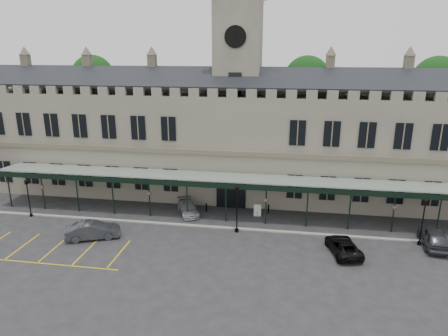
# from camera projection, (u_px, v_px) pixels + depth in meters

# --- Properties ---
(ground) EXTENTS (140.00, 140.00, 0.00)m
(ground) POSITION_uv_depth(u_px,v_px,m) (213.00, 256.00, 33.74)
(ground) COLOR #252628
(station_building) EXTENTS (60.00, 10.36, 17.30)m
(station_building) POSITION_uv_depth(u_px,v_px,m) (237.00, 140.00, 46.92)
(station_building) COLOR slate
(station_building) RESTS_ON ground
(clock_tower) EXTENTS (5.60, 5.60, 24.80)m
(clock_tower) POSITION_uv_depth(u_px,v_px,m) (238.00, 83.00, 45.09)
(clock_tower) COLOR slate
(clock_tower) RESTS_ON ground
(canopy) EXTENTS (50.00, 4.10, 4.30)m
(canopy) POSITION_uv_depth(u_px,v_px,m) (226.00, 198.00, 40.11)
(canopy) COLOR #8C9E93
(canopy) RESTS_ON ground
(kerb) EXTENTS (60.00, 0.40, 0.12)m
(kerb) POSITION_uv_depth(u_px,v_px,m) (223.00, 228.00, 38.93)
(kerb) COLOR gray
(kerb) RESTS_ON ground
(parking_markings) EXTENTS (16.00, 6.00, 0.01)m
(parking_markings) POSITION_uv_depth(u_px,v_px,m) (50.00, 252.00, 34.44)
(parking_markings) COLOR gold
(parking_markings) RESTS_ON ground
(tree_behind_left) EXTENTS (6.00, 6.00, 16.00)m
(tree_behind_left) POSITION_uv_depth(u_px,v_px,m) (93.00, 78.00, 57.01)
(tree_behind_left) COLOR #332314
(tree_behind_left) RESTS_ON ground
(tree_behind_mid) EXTENTS (6.00, 6.00, 16.00)m
(tree_behind_mid) POSITION_uv_depth(u_px,v_px,m) (307.00, 80.00, 52.48)
(tree_behind_mid) COLOR #332314
(tree_behind_mid) RESTS_ON ground
(tree_behind_right) EXTENTS (6.00, 6.00, 16.00)m
(tree_behind_right) POSITION_uv_depth(u_px,v_px,m) (436.00, 82.00, 50.06)
(tree_behind_right) COLOR #332314
(tree_behind_right) RESTS_ON ground
(lamp_post_left) EXTENTS (0.39, 0.39, 4.17)m
(lamp_post_left) POSITION_uv_depth(u_px,v_px,m) (28.00, 194.00, 41.01)
(lamp_post_left) COLOR black
(lamp_post_left) RESTS_ON ground
(lamp_post_mid) EXTENTS (0.46, 0.46, 4.90)m
(lamp_post_mid) POSITION_uv_depth(u_px,v_px,m) (237.00, 203.00, 37.36)
(lamp_post_mid) COLOR black
(lamp_post_mid) RESTS_ON ground
(lamp_post_right) EXTENTS (0.43, 0.43, 4.56)m
(lamp_post_right) POSITION_uv_depth(u_px,v_px,m) (423.00, 217.00, 34.92)
(lamp_post_right) COLOR black
(lamp_post_right) RESTS_ON ground
(traffic_cone) EXTENTS (0.40, 0.40, 0.64)m
(traffic_cone) POSITION_uv_depth(u_px,v_px,m) (339.00, 248.00, 34.49)
(traffic_cone) COLOR #E65507
(traffic_cone) RESTS_ON ground
(sign_board) EXTENTS (0.77, 0.14, 1.31)m
(sign_board) POSITION_uv_depth(u_px,v_px,m) (257.00, 210.00, 41.56)
(sign_board) COLOR black
(sign_board) RESTS_ON ground
(bollard_left) EXTENTS (0.16, 0.16, 0.92)m
(bollard_left) POSITION_uv_depth(u_px,v_px,m) (206.00, 207.00, 42.83)
(bollard_left) COLOR black
(bollard_left) RESTS_ON ground
(bollard_right) EXTENTS (0.17, 0.17, 0.93)m
(bollard_right) POSITION_uv_depth(u_px,v_px,m) (268.00, 209.00, 42.48)
(bollard_right) COLOR black
(bollard_right) RESTS_ON ground
(car_left_b) EXTENTS (5.12, 3.39, 1.59)m
(car_left_b) POSITION_uv_depth(u_px,v_px,m) (93.00, 230.00, 36.66)
(car_left_b) COLOR #323539
(car_left_b) RESTS_ON ground
(car_taxi) EXTENTS (3.44, 4.62, 1.24)m
(car_taxi) POSITION_uv_depth(u_px,v_px,m) (188.00, 208.00, 42.22)
(car_taxi) COLOR #9C9FA4
(car_taxi) RESTS_ON ground
(car_van) EXTENTS (3.16, 5.02, 1.29)m
(car_van) POSITION_uv_depth(u_px,v_px,m) (343.00, 246.00, 34.06)
(car_van) COLOR black
(car_van) RESTS_ON ground
(car_right_a) EXTENTS (2.38, 5.02, 1.66)m
(car_right_a) POSITION_uv_depth(u_px,v_px,m) (434.00, 237.00, 35.24)
(car_right_a) COLOR #323539
(car_right_a) RESTS_ON ground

